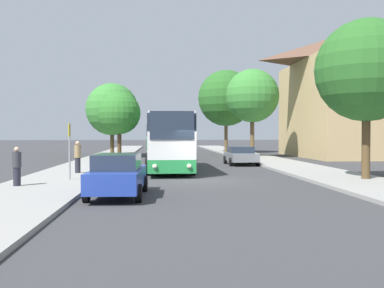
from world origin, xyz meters
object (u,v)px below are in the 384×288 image
at_px(parked_car_right_near, 241,155).
at_px(bus_stop_sign, 70,144).
at_px(bus_middle, 164,140).
at_px(tree_right_near, 367,71).
at_px(tree_left_near, 112,109).
at_px(bus_front, 168,141).
at_px(tree_right_mid, 252,96).
at_px(pedestrian_waiting_far, 17,166).
at_px(parked_car_left_curb, 118,175).
at_px(tree_right_far, 226,98).
at_px(tree_left_far, 119,113).
at_px(pedestrian_waiting_near, 78,157).

distance_m(parked_car_right_near, bus_stop_sign, 15.44).
bearing_deg(bus_middle, tree_right_near, -63.30).
height_order(bus_stop_sign, tree_left_near, tree_left_near).
height_order(bus_front, bus_stop_sign, bus_front).
bearing_deg(tree_right_mid, bus_front, -120.04).
bearing_deg(bus_middle, bus_stop_sign, -100.88).
distance_m(parked_car_right_near, pedestrian_waiting_far, 18.37).
bearing_deg(pedestrian_waiting_far, bus_middle, -152.68).
height_order(parked_car_left_curb, pedestrian_waiting_far, pedestrian_waiting_far).
relative_size(bus_front, bus_middle, 1.04).
relative_size(tree_right_mid, tree_right_far, 0.85).
bearing_deg(tree_right_near, bus_front, 142.13).
height_order(bus_front, parked_car_right_near, bus_front).
relative_size(tree_left_far, tree_right_near, 0.82).
relative_size(bus_stop_sign, tree_right_far, 0.27).
xyz_separation_m(tree_left_far, tree_right_far, (11.92, 9.48, 2.29)).
height_order(pedestrian_waiting_far, tree_left_near, tree_left_near).
relative_size(bus_front, tree_left_far, 1.74).
bearing_deg(tree_left_far, bus_stop_sign, -90.94).
relative_size(parked_car_left_curb, bus_stop_sign, 1.72).
distance_m(bus_middle, parked_car_right_near, 10.34).
height_order(parked_car_right_near, bus_stop_sign, bus_stop_sign).
bearing_deg(bus_middle, pedestrian_waiting_near, -104.47).
bearing_deg(pedestrian_waiting_near, tree_left_far, -83.93).
xyz_separation_m(bus_front, parked_car_left_curb, (-2.09, -11.58, -1.05)).
bearing_deg(bus_stop_sign, tree_right_near, -2.64).
height_order(bus_front, tree_right_near, tree_right_near).
height_order(tree_left_near, tree_right_mid, tree_right_mid).
relative_size(pedestrian_waiting_near, tree_right_mid, 0.21).
distance_m(pedestrian_waiting_near, pedestrian_waiting_far, 6.26).
bearing_deg(bus_front, tree_left_near, 104.82).
bearing_deg(bus_stop_sign, bus_front, 54.08).
distance_m(parked_car_right_near, tree_right_mid, 11.36).
distance_m(bus_front, bus_middle, 13.49).
distance_m(tree_right_near, tree_right_far, 32.82).
distance_m(pedestrian_waiting_far, tree_right_mid, 28.33).
relative_size(parked_car_right_near, pedestrian_waiting_near, 2.43).
distance_m(bus_middle, bus_stop_sign, 20.63).
relative_size(parked_car_right_near, tree_right_mid, 0.51).
relative_size(bus_stop_sign, pedestrian_waiting_far, 1.66).
relative_size(parked_car_right_near, tree_left_far, 0.69).
height_order(bus_middle, pedestrian_waiting_far, bus_middle).
bearing_deg(pedestrian_waiting_near, tree_right_far, -105.81).
relative_size(pedestrian_waiting_near, pedestrian_waiting_far, 1.09).
distance_m(bus_middle, tree_right_far, 15.04).
xyz_separation_m(bus_stop_sign, tree_left_near, (-0.69, 26.13, 3.08)).
height_order(parked_car_left_curb, parked_car_right_near, parked_car_left_curb).
bearing_deg(parked_car_left_curb, tree_left_near, 98.57).
height_order(bus_stop_sign, tree_right_near, tree_right_near).
xyz_separation_m(pedestrian_waiting_far, tree_right_mid, (14.85, 23.60, 5.00)).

